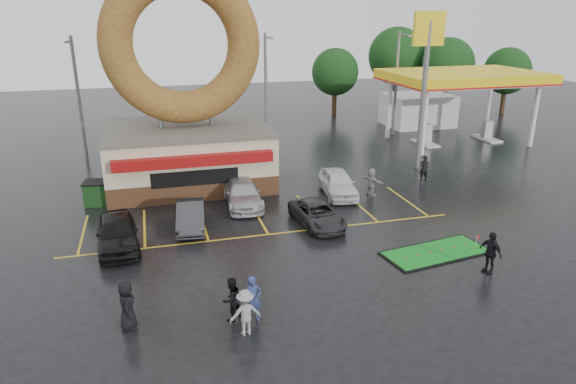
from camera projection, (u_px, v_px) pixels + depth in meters
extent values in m
plane|color=black|center=(286.00, 265.00, 22.66)|extent=(120.00, 120.00, 0.00)
cube|color=#472B19|center=(190.00, 173.00, 33.53)|extent=(10.00, 8.00, 1.20)
cube|color=beige|center=(188.00, 147.00, 32.94)|extent=(10.00, 8.00, 2.30)
cube|color=#59544C|center=(187.00, 128.00, 32.53)|extent=(10.20, 8.20, 0.20)
cube|color=maroon|center=(195.00, 161.00, 28.95)|extent=(9.00, 0.60, 0.60)
cylinder|color=slate|center=(160.00, 118.00, 31.89)|extent=(0.30, 0.30, 1.20)
cylinder|color=slate|center=(212.00, 115.00, 32.69)|extent=(0.30, 0.30, 1.20)
torus|color=brown|center=(181.00, 44.00, 30.82)|extent=(9.60, 2.00, 9.60)
cylinder|color=silver|center=(424.00, 123.00, 39.20)|extent=(0.40, 0.40, 5.00)
cylinder|color=silver|center=(534.00, 116.00, 41.69)|extent=(0.40, 0.40, 5.00)
cylinder|color=silver|center=(389.00, 109.00, 44.66)|extent=(0.40, 0.40, 5.00)
cylinder|color=silver|center=(489.00, 104.00, 47.15)|extent=(0.40, 0.40, 5.00)
cube|color=silver|center=(463.00, 79.00, 42.26)|extent=(12.00, 8.00, 0.50)
cube|color=yellow|center=(463.00, 76.00, 42.16)|extent=(12.30, 8.30, 0.70)
cube|color=#99999E|center=(426.00, 133.00, 42.96)|extent=(0.90, 0.60, 1.60)
cube|color=#99999E|center=(488.00, 129.00, 44.46)|extent=(0.90, 0.60, 1.60)
cube|color=silver|center=(417.00, 110.00, 49.87)|extent=(6.00, 5.00, 3.00)
cylinder|color=slate|center=(423.00, 97.00, 35.14)|extent=(0.36, 0.36, 10.00)
cube|color=yellow|center=(429.00, 29.00, 33.64)|extent=(2.20, 0.30, 2.20)
cylinder|color=slate|center=(79.00, 101.00, 36.84)|extent=(0.24, 0.24, 9.00)
cylinder|color=slate|center=(69.00, 41.00, 34.53)|extent=(0.12, 2.00, 0.12)
cube|color=slate|center=(67.00, 42.00, 33.64)|extent=(0.40, 0.18, 0.12)
cylinder|color=slate|center=(266.00, 91.00, 41.24)|extent=(0.24, 0.24, 9.00)
cylinder|color=slate|center=(268.00, 37.00, 38.93)|extent=(0.12, 2.00, 0.12)
cube|color=slate|center=(271.00, 39.00, 38.04)|extent=(0.40, 0.18, 0.12)
cylinder|color=slate|center=(396.00, 84.00, 45.15)|extent=(0.24, 0.24, 9.00)
cylinder|color=slate|center=(405.00, 35.00, 42.83)|extent=(0.12, 2.00, 0.12)
cube|color=slate|center=(411.00, 36.00, 41.94)|extent=(0.40, 0.18, 0.12)
cylinder|color=#332114|center=(444.00, 100.00, 55.93)|extent=(0.50, 0.50, 2.88)
sphere|color=black|center=(448.00, 64.00, 54.68)|extent=(5.60, 5.60, 5.60)
cylinder|color=#332114|center=(503.00, 102.00, 55.67)|extent=(0.50, 0.50, 2.52)
sphere|color=black|center=(507.00, 71.00, 54.57)|extent=(4.90, 4.90, 4.90)
cylinder|color=#332114|center=(394.00, 94.00, 58.51)|extent=(0.50, 0.50, 3.24)
sphere|color=black|center=(397.00, 56.00, 57.10)|extent=(6.30, 6.30, 6.30)
cylinder|color=#332114|center=(334.00, 103.00, 54.82)|extent=(0.50, 0.50, 2.52)
sphere|color=black|center=(335.00, 72.00, 53.72)|extent=(4.90, 4.90, 4.90)
imported|color=black|center=(117.00, 232.00, 24.08)|extent=(2.22, 4.73, 1.56)
imported|color=#323234|center=(191.00, 216.00, 26.37)|extent=(1.79, 4.12, 1.32)
imported|color=#B7B7BC|center=(242.00, 193.00, 29.47)|extent=(2.14, 4.86, 1.39)
imported|color=#2B2B2D|center=(317.00, 214.00, 26.76)|extent=(2.31, 4.37, 1.17)
imported|color=silver|center=(338.00, 183.00, 31.03)|extent=(2.33, 4.65, 1.52)
imported|color=navy|center=(253.00, 299.00, 18.33)|extent=(0.69, 0.50, 1.75)
imported|color=black|center=(231.00, 299.00, 18.43)|extent=(1.02, 0.96, 1.66)
imported|color=gray|center=(245.00, 313.00, 17.56)|extent=(1.15, 0.73, 1.70)
imported|color=black|center=(127.00, 305.00, 17.88)|extent=(0.59, 0.90, 1.83)
imported|color=black|center=(490.00, 252.00, 21.76)|extent=(0.73, 1.17, 1.86)
imported|color=#949496|center=(371.00, 182.00, 31.03)|extent=(1.04, 1.63, 1.68)
imported|color=black|center=(424.00, 168.00, 33.62)|extent=(0.66, 0.46, 1.73)
cube|color=#193F18|center=(102.00, 193.00, 29.61)|extent=(1.94, 1.43, 1.30)
cube|color=black|center=(436.00, 253.00, 23.76)|extent=(5.30, 2.90, 0.06)
cube|color=#158020|center=(436.00, 252.00, 23.75)|extent=(5.04, 2.64, 0.03)
cylinder|color=silver|center=(476.00, 242.00, 24.15)|extent=(0.02, 0.02, 0.57)
cube|color=red|center=(478.00, 237.00, 24.09)|extent=(0.14, 0.01, 0.10)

